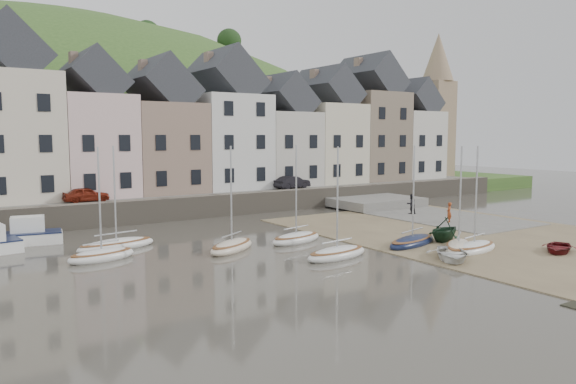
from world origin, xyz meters
TOP-DOWN VIEW (x-y plane):
  - ground at (0.00, 0.00)m, footprint 160.00×160.00m
  - quay_land at (0.00, 32.00)m, footprint 90.00×30.00m
  - quay_street at (0.00, 20.50)m, footprint 70.00×7.00m
  - seawall at (0.00, 17.00)m, footprint 70.00×1.20m
  - beach at (11.00, 0.00)m, footprint 18.00×26.00m
  - slipway at (15.00, 8.00)m, footprint 8.00×18.00m
  - hillside at (-5.00, 60.00)m, footprint 134.40×84.00m
  - townhouse_terrace at (1.76, 24.00)m, footprint 61.05×8.00m
  - church_spire at (34.55, 24.00)m, footprint 4.00×4.00m
  - sailboat_0 at (-10.55, 8.48)m, footprint 5.02×2.35m
  - sailboat_1 at (-12.04, 6.05)m, footprint 3.97×2.24m
  - sailboat_2 at (-5.05, 4.32)m, footprint 4.26×3.48m
  - sailboat_3 at (-0.53, 4.27)m, footprint 4.24×2.36m
  - sailboat_4 at (-1.11, -0.57)m, footprint 4.43×2.09m
  - sailboat_5 at (4.80, -0.52)m, footprint 4.98×2.70m
  - sailboat_6 at (6.42, -3.78)m, footprint 4.27×2.15m
  - sailboat_7 at (5.80, -3.18)m, footprint 4.36×3.64m
  - motorboat_2 at (-15.29, 13.04)m, footprint 5.69×2.56m
  - rowboat_white at (3.50, -4.56)m, footprint 3.98×4.09m
  - rowboat_green at (7.20, -0.90)m, footprint 3.33×3.02m
  - rowboat_red at (10.15, -6.63)m, footprint 3.35×2.94m
  - person_red at (13.16, 3.72)m, footprint 0.67×0.61m
  - person_dark at (14.07, 8.48)m, footprint 0.94×0.80m
  - car_left at (-9.68, 19.50)m, footprint 3.42×1.41m
  - car_right at (9.41, 19.50)m, footprint 3.90×1.88m

SIDE VIEW (x-z plane):
  - hillside at x=-5.00m, z-range -59.99..24.01m
  - ground at x=0.00m, z-range 0.00..0.00m
  - beach at x=11.00m, z-range 0.00..0.06m
  - slipway at x=15.00m, z-range 0.00..0.12m
  - sailboat_0 at x=-10.55m, z-range -2.90..3.42m
  - sailboat_5 at x=4.80m, z-range -2.90..3.42m
  - sailboat_4 at x=-1.11m, z-range -2.90..3.42m
  - sailboat_7 at x=5.80m, z-range -2.90..3.42m
  - sailboat_2 at x=-5.05m, z-range -2.89..3.43m
  - sailboat_6 at x=6.42m, z-range -2.89..3.43m
  - sailboat_3 at x=-0.53m, z-range -2.89..3.43m
  - sailboat_1 at x=-12.04m, z-range -2.89..3.43m
  - rowboat_red at x=10.15m, z-range 0.06..0.64m
  - rowboat_white at x=3.50m, z-range 0.06..0.75m
  - motorboat_2 at x=-15.29m, z-range -0.27..1.43m
  - quay_land at x=0.00m, z-range 0.00..1.50m
  - rowboat_green at x=7.20m, z-range 0.06..1.59m
  - person_red at x=13.16m, z-range 0.12..1.65m
  - seawall at x=0.00m, z-range 0.00..1.80m
  - person_dark at x=14.07m, z-range 0.12..1.79m
  - quay_street at x=0.00m, z-range 1.50..1.60m
  - car_left at x=-9.68m, z-range 1.60..2.76m
  - car_right at x=9.41m, z-range 1.60..2.83m
  - townhouse_terrace at x=1.76m, z-range 0.36..14.29m
  - church_spire at x=34.55m, z-range 2.06..20.06m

